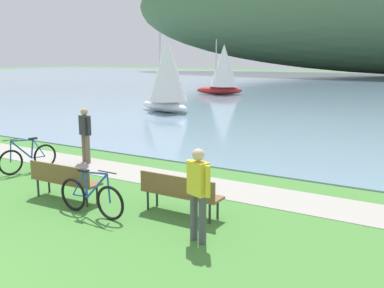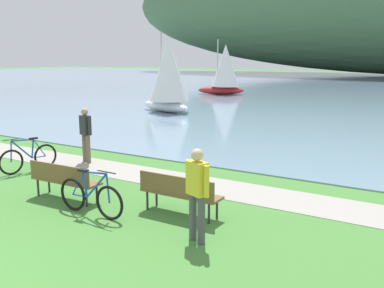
% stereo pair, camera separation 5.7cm
% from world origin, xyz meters
% --- Properties ---
extents(shoreline_path, '(60.00, 1.50, 0.01)m').
position_xyz_m(shoreline_path, '(0.00, 7.60, 0.01)').
color(shoreline_path, '#A39E93').
rests_on(shoreline_path, ground).
extents(park_bench_near_camera, '(1.81, 0.54, 0.88)m').
position_xyz_m(park_bench_near_camera, '(-1.24, 4.90, 0.52)').
color(park_bench_near_camera, brown).
rests_on(park_bench_near_camera, ground).
extents(park_bench_further_along, '(1.80, 0.48, 0.88)m').
position_xyz_m(park_bench_further_along, '(1.56, 5.48, 0.52)').
color(park_bench_further_along, brown).
rests_on(park_bench_further_along, ground).
extents(bicycle_leaning_near_bench, '(0.39, 1.75, 1.01)m').
position_xyz_m(bicycle_leaning_near_bench, '(-4.08, 6.19, 0.40)').
color(bicycle_leaning_near_bench, black).
rests_on(bicycle_leaning_near_bench, ground).
extents(bicycle_beside_path, '(1.77, 0.10, 1.01)m').
position_xyz_m(bicycle_beside_path, '(-0.01, 4.51, 0.40)').
color(bicycle_beside_path, black).
rests_on(bicycle_beside_path, ground).
extents(person_at_shoreline, '(0.59, 0.33, 1.71)m').
position_xyz_m(person_at_shoreline, '(-3.44, 7.84, 0.98)').
color(person_at_shoreline, '#72604C').
rests_on(person_at_shoreline, ground).
extents(person_on_the_grass, '(0.58, 0.34, 1.71)m').
position_xyz_m(person_on_the_grass, '(2.57, 4.52, 0.98)').
color(person_on_the_grass, '#4C4C51').
rests_on(person_on_the_grass, ground).
extents(sailboat_mid_bay, '(4.04, 2.88, 4.58)m').
position_xyz_m(sailboat_mid_bay, '(-8.11, 19.16, 2.19)').
color(sailboat_mid_bay, white).
rests_on(sailboat_mid_bay, bay_water).
extents(sailboat_toward_hillside, '(4.03, 2.97, 4.58)m').
position_xyz_m(sailboat_toward_hillside, '(-10.80, 31.46, 2.19)').
color(sailboat_toward_hillside, '#B22323').
rests_on(sailboat_toward_hillside, bay_water).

